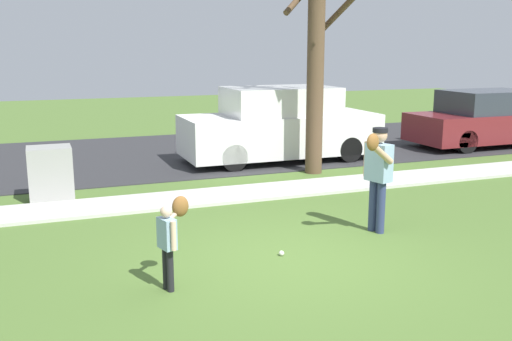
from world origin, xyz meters
TOP-DOWN VIEW (x-y plane):
  - ground_plane at (0.00, 3.50)m, footprint 48.00×48.00m
  - sidewalk_strip at (0.00, 3.60)m, footprint 36.00×1.20m
  - road_surface at (0.00, 8.60)m, footprint 36.00×6.80m
  - person_adult at (1.74, 0.61)m, footprint 0.64×0.75m
  - person_child at (-1.75, -0.37)m, footprint 0.46×0.51m
  - baseball at (-0.06, 0.16)m, footprint 0.07×0.07m
  - utility_cabinet at (-2.98, 4.49)m, footprint 0.80×0.66m
  - street_tree_near at (2.83, 4.98)m, footprint 1.85×1.88m
  - parked_van_white at (2.67, 6.63)m, footprint 5.00×1.95m
  - parked_suv_maroon at (9.31, 6.55)m, footprint 4.70×1.90m

SIDE VIEW (x-z plane):
  - ground_plane at x=0.00m, z-range 0.00..0.00m
  - road_surface at x=0.00m, z-range 0.00..0.02m
  - sidewalk_strip at x=0.00m, z-range 0.00..0.06m
  - baseball at x=-0.06m, z-range 0.00..0.07m
  - utility_cabinet at x=-2.98m, z-range 0.00..1.05m
  - person_child at x=-1.75m, z-range 0.16..1.26m
  - parked_suv_maroon at x=9.31m, z-range -0.02..1.60m
  - parked_van_white at x=2.67m, z-range -0.04..1.84m
  - person_adult at x=1.74m, z-range 0.21..1.88m
  - street_tree_near at x=2.83m, z-range 0.17..5.63m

